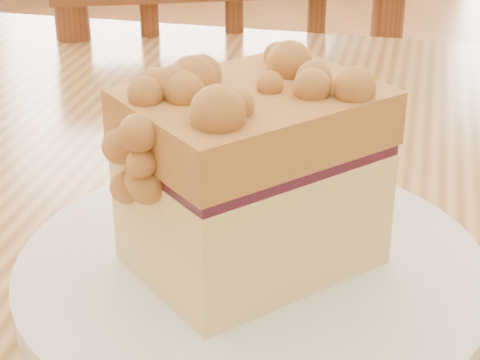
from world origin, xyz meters
name	(u,v)px	position (x,y,z in m)	size (l,w,h in m)	color
cafe_chair_main	(221,242)	(0.02, 0.87, 0.43)	(0.40, 0.40, 0.85)	brown
plate	(252,278)	(-0.06, 0.29, 0.76)	(0.23, 0.23, 0.02)	white
cake_slice	(252,166)	(-0.06, 0.29, 0.82)	(0.13, 0.12, 0.10)	#F4D28A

